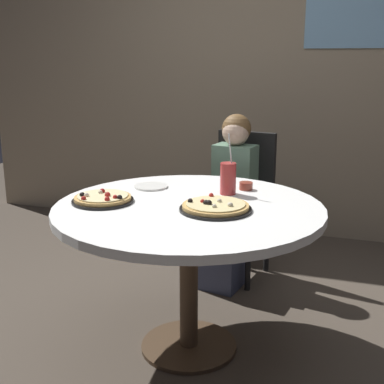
% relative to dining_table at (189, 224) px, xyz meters
% --- Properties ---
extents(ground_plane, '(8.00, 8.00, 0.00)m').
position_rel_dining_table_xyz_m(ground_plane, '(0.00, 0.00, -0.66)').
color(ground_plane, '#4C4238').
extents(wall_with_window, '(5.20, 0.13, 2.90)m').
position_rel_dining_table_xyz_m(wall_with_window, '(0.00, 1.98, 0.79)').
color(wall_with_window, gray).
rests_on(wall_with_window, ground_plane).
extents(dining_table, '(1.27, 1.27, 0.75)m').
position_rel_dining_table_xyz_m(dining_table, '(0.00, 0.00, 0.00)').
color(dining_table, white).
rests_on(dining_table, ground_plane).
extents(chair_wooden, '(0.46, 0.46, 0.95)m').
position_rel_dining_table_xyz_m(chair_wooden, '(0.02, 1.02, -0.13)').
color(chair_wooden, black).
rests_on(chair_wooden, ground_plane).
extents(diner_child, '(0.31, 0.43, 1.08)m').
position_rel_dining_table_xyz_m(diner_child, '(-0.01, 0.84, -0.17)').
color(diner_child, '#3F4766').
rests_on(diner_child, ground_plane).
extents(pizza_veggie, '(0.33, 0.33, 0.05)m').
position_rel_dining_table_xyz_m(pizza_veggie, '(0.14, -0.05, 0.11)').
color(pizza_veggie, black).
rests_on(pizza_veggie, dining_table).
extents(pizza_cheese, '(0.29, 0.29, 0.05)m').
position_rel_dining_table_xyz_m(pizza_cheese, '(-0.40, -0.08, 0.11)').
color(pizza_cheese, black).
rests_on(pizza_cheese, dining_table).
extents(soda_cup, '(0.08, 0.08, 0.31)m').
position_rel_dining_table_xyz_m(soda_cup, '(0.12, 0.25, 0.17)').
color(soda_cup, '#B73333').
rests_on(soda_cup, dining_table).
extents(sauce_bowl, '(0.07, 0.07, 0.04)m').
position_rel_dining_table_xyz_m(sauce_bowl, '(0.19, 0.37, 0.11)').
color(sauce_bowl, brown).
rests_on(sauce_bowl, dining_table).
extents(plate_small, '(0.18, 0.18, 0.01)m').
position_rel_dining_table_xyz_m(plate_small, '(-0.30, 0.25, 0.10)').
color(plate_small, white).
rests_on(plate_small, dining_table).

